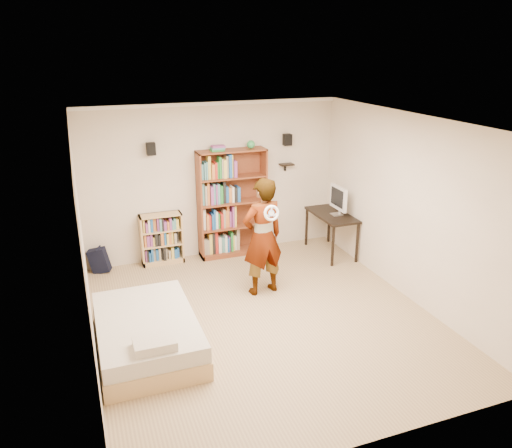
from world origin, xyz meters
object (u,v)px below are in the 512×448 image
(tall_bookshelf, at_px, (232,204))
(person, at_px, (263,237))
(computer_desk, at_px, (331,234))
(daybed, at_px, (147,329))
(low_bookshelf, at_px, (162,239))

(tall_bookshelf, height_order, person, tall_bookshelf)
(computer_desk, bearing_deg, daybed, -151.92)
(tall_bookshelf, xyz_separation_m, person, (-0.03, -1.57, -0.05))
(low_bookshelf, relative_size, computer_desk, 0.80)
(computer_desk, height_order, daybed, computer_desk)
(tall_bookshelf, xyz_separation_m, daybed, (-1.92, -2.50, -0.68))
(daybed, bearing_deg, low_bookshelf, 75.64)
(person, bearing_deg, daybed, 17.23)
(tall_bookshelf, relative_size, person, 1.06)
(computer_desk, distance_m, daybed, 4.07)
(computer_desk, xyz_separation_m, person, (-1.70, -0.99, 0.53))
(person, bearing_deg, computer_desk, -158.76)
(tall_bookshelf, height_order, daybed, tall_bookshelf)
(computer_desk, relative_size, daybed, 0.60)
(low_bookshelf, bearing_deg, person, -52.51)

